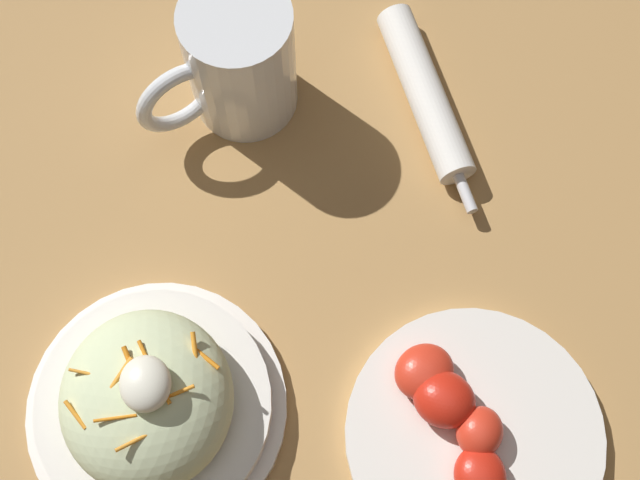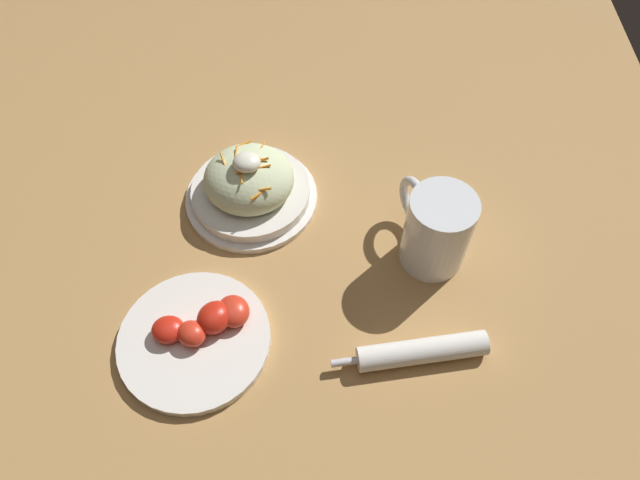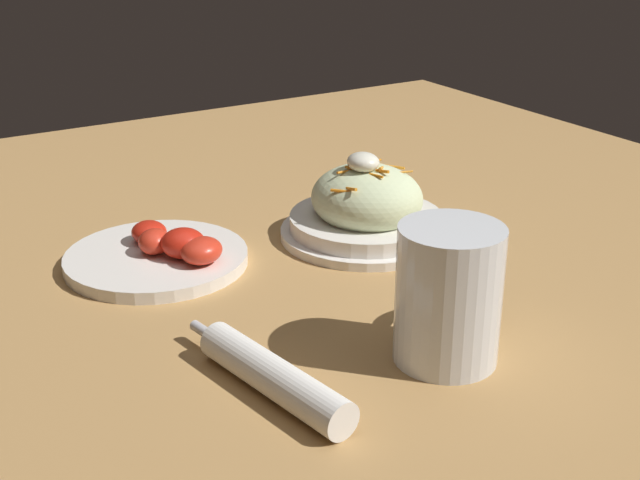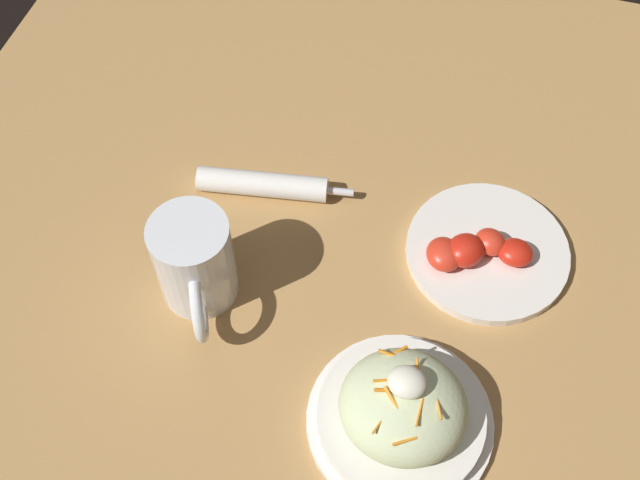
% 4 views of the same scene
% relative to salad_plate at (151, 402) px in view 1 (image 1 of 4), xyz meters
% --- Properties ---
extents(ground_plane, '(1.43, 1.43, 0.00)m').
position_rel_salad_plate_xyz_m(ground_plane, '(0.02, -0.09, -0.04)').
color(ground_plane, '#B2844C').
extents(salad_plate, '(0.21, 0.21, 0.11)m').
position_rel_salad_plate_xyz_m(salad_plate, '(0.00, 0.00, 0.00)').
color(salad_plate, white).
rests_on(salad_plate, ground_plane).
extents(beer_mug, '(0.10, 0.15, 0.13)m').
position_rel_salad_plate_xyz_m(beer_mug, '(0.28, -0.10, 0.02)').
color(beer_mug, white).
rests_on(beer_mug, ground_plane).
extents(napkin_roll, '(0.21, 0.06, 0.03)m').
position_rel_salad_plate_xyz_m(napkin_roll, '(0.25, -0.27, -0.02)').
color(napkin_roll, white).
rests_on(napkin_roll, ground_plane).
extents(tomato_plate, '(0.21, 0.21, 0.05)m').
position_rel_salad_plate_xyz_m(tomato_plate, '(-0.05, -0.25, -0.02)').
color(tomato_plate, white).
rests_on(tomato_plate, ground_plane).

